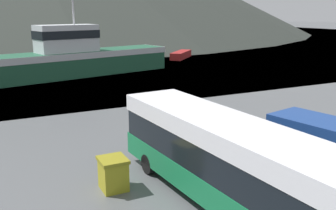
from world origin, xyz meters
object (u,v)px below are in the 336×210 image
at_px(fishing_boat, 81,56).
at_px(storage_bin, 113,173).
at_px(tour_bus, 233,162).
at_px(delivery_van, 308,145).
at_px(small_boat, 181,55).

relative_size(fishing_boat, storage_bin, 15.53).
distance_m(tour_bus, fishing_boat, 32.30).
height_order(fishing_boat, storage_bin, fishing_boat).
bearing_deg(delivery_van, storage_bin, 151.65).
distance_m(delivery_van, small_boat, 42.69).
relative_size(delivery_van, small_boat, 1.08).
bearing_deg(small_boat, tour_bus, -72.19).
height_order(delivery_van, small_boat, delivery_van).
distance_m(fishing_boat, small_boat, 19.65).
bearing_deg(small_boat, fishing_boat, -109.76).
bearing_deg(storage_bin, small_boat, 58.26).
bearing_deg(delivery_van, tour_bus, -179.38).
distance_m(delivery_van, fishing_boat, 31.27).
relative_size(fishing_boat, small_boat, 3.55).
height_order(tour_bus, storage_bin, tour_bus).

